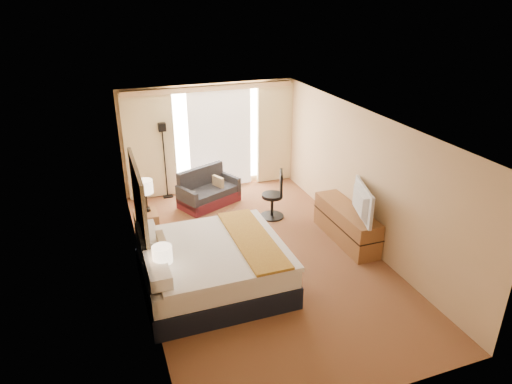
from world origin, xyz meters
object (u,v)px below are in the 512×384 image
object	(u,v)px
lamp_right	(145,187)
nightstand_left	(169,297)
desk_chair	(275,197)
lamp_left	(162,255)
floor_lamp	(163,145)
nightstand_right	(147,225)
loveseat	(208,193)
media_dresser	(346,224)
television	(357,202)
bed	(213,266)

from	to	relation	value
lamp_right	nightstand_left	bearing A→B (deg)	-91.13
nightstand_left	desk_chair	world-z (taller)	desk_chair
lamp_left	lamp_right	size ratio (longest dim) A/B	0.95
floor_lamp	desk_chair	size ratio (longest dim) A/B	1.71
nightstand_right	loveseat	xyz separation A→B (m)	(1.55, 1.11, 0.00)
media_dresser	lamp_right	world-z (taller)	lamp_right
loveseat	floor_lamp	world-z (taller)	floor_lamp
nightstand_right	television	distance (m)	4.15
lamp_left	media_dresser	bearing A→B (deg)	15.54
floor_lamp	lamp_left	xyz separation A→B (m)	(-0.75, -4.34, -0.26)
bed	lamp_left	size ratio (longest dim) A/B	3.69
media_dresser	desk_chair	world-z (taller)	desk_chair
nightstand_left	lamp_right	distance (m)	2.69
loveseat	floor_lamp	size ratio (longest dim) A/B	0.84
floor_lamp	lamp_left	distance (m)	4.41
floor_lamp	lamp_right	xyz separation A→B (m)	(-0.67, -1.77, -0.23)
bed	floor_lamp	size ratio (longest dim) A/B	1.26
loveseat	bed	bearing A→B (deg)	-127.73
nightstand_left	desk_chair	size ratio (longest dim) A/B	0.51
nightstand_right	bed	xyz separation A→B (m)	(0.81, -2.10, 0.13)
nightstand_right	desk_chair	bearing A→B (deg)	-0.87
bed	television	distance (m)	2.92
nightstand_left	media_dresser	world-z (taller)	media_dresser
desk_chair	television	distance (m)	2.08
bed	loveseat	xyz separation A→B (m)	(0.74, 3.21, -0.13)
loveseat	desk_chair	xyz separation A→B (m)	(1.20, -1.15, 0.20)
nightstand_right	media_dresser	xyz separation A→B (m)	(3.70, -1.45, 0.07)
nightstand_right	floor_lamp	distance (m)	2.23
media_dresser	lamp_right	bearing A→B (deg)	157.29
desk_chair	lamp_right	world-z (taller)	lamp_right
bed	lamp_left	xyz separation A→B (m)	(-0.84, -0.39, 0.62)
floor_lamp	loveseat	bearing A→B (deg)	-41.89
floor_lamp	lamp_left	size ratio (longest dim) A/B	2.93
bed	floor_lamp	world-z (taller)	floor_lamp
media_dresser	desk_chair	bearing A→B (deg)	124.04
nightstand_right	lamp_right	world-z (taller)	lamp_right
floor_lamp	television	distance (m)	4.72
lamp_left	television	world-z (taller)	television
nightstand_right	lamp_left	size ratio (longest dim) A/B	0.88
nightstand_left	lamp_right	bearing A→B (deg)	88.87
nightstand_right	loveseat	world-z (taller)	loveseat
loveseat	television	world-z (taller)	television
nightstand_right	desk_chair	world-z (taller)	desk_chair
bed	lamp_left	bearing A→B (deg)	-155.21
television	media_dresser	bearing A→B (deg)	9.45
nightstand_left	nightstand_right	bearing A→B (deg)	90.00
media_dresser	desk_chair	size ratio (longest dim) A/B	1.68
nightstand_right	loveseat	bearing A→B (deg)	35.60
nightstand_right	television	world-z (taller)	television
lamp_left	bed	bearing A→B (deg)	24.79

